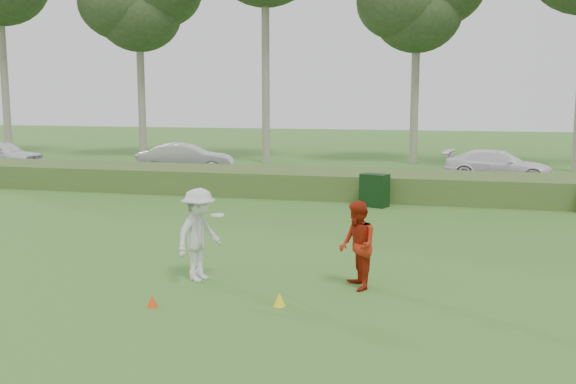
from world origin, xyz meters
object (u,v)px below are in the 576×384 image
(player_white, at_px, (199,235))
(car_right, at_px, (498,166))
(cone_orange, at_px, (152,301))
(car_left, at_px, (1,154))
(car_mid, at_px, (186,159))
(cone_yellow, at_px, (279,299))
(player_red, at_px, (357,245))
(utility_cabinet, at_px, (375,190))

(player_white, bearing_deg, car_right, -3.61)
(cone_orange, relative_size, car_left, 0.05)
(car_left, distance_m, car_mid, 10.06)
(cone_orange, xyz_separation_m, car_mid, (-6.81, 17.60, 0.68))
(cone_yellow, bearing_deg, car_left, 137.91)
(player_white, relative_size, car_left, 0.45)
(cone_yellow, relative_size, car_right, 0.05)
(player_red, distance_m, car_left, 25.67)
(cone_orange, height_order, car_left, car_left)
(player_red, xyz_separation_m, cone_yellow, (-1.18, -1.38, -0.73))
(player_white, bearing_deg, player_red, -68.22)
(player_red, distance_m, cone_orange, 3.94)
(player_red, height_order, cone_yellow, player_red)
(player_white, height_order, car_mid, player_white)
(car_left, bearing_deg, utility_cabinet, -110.32)
(player_red, distance_m, car_right, 17.25)
(car_left, bearing_deg, cone_orange, -138.57)
(car_right, bearing_deg, car_left, 101.32)
(cone_yellow, height_order, car_left, car_left)
(player_red, relative_size, car_right, 0.37)
(cone_orange, bearing_deg, cone_yellow, 15.09)
(cone_yellow, distance_m, car_left, 25.66)
(cone_yellow, xyz_separation_m, car_mid, (-8.98, 17.01, 0.66))
(cone_orange, xyz_separation_m, car_right, (7.09, 18.79, 0.62))
(player_red, height_order, utility_cabinet, player_red)
(player_white, relative_size, cone_yellow, 7.67)
(player_white, xyz_separation_m, utility_cabinet, (2.44, 9.57, -0.38))
(player_red, bearing_deg, player_white, -111.53)
(car_left, bearing_deg, player_white, -135.24)
(car_left, bearing_deg, player_red, -130.12)
(player_red, bearing_deg, cone_yellow, -65.36)
(player_red, height_order, car_right, player_red)
(car_left, xyz_separation_m, car_right, (23.96, 1.01, -0.05))
(cone_orange, bearing_deg, car_mid, 111.16)
(cone_orange, relative_size, car_mid, 0.05)
(cone_orange, relative_size, car_right, 0.05)
(cone_orange, bearing_deg, utility_cabinet, 76.98)
(cone_orange, height_order, car_right, car_right)
(car_mid, bearing_deg, car_right, -100.35)
(player_red, relative_size, car_mid, 0.39)
(player_red, height_order, cone_orange, player_red)
(cone_yellow, bearing_deg, car_mid, 117.82)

